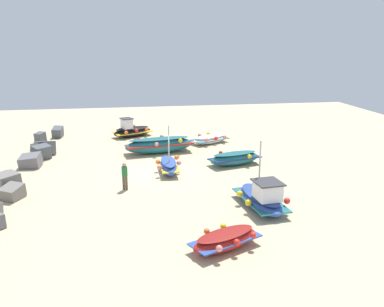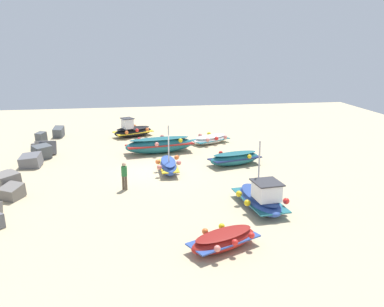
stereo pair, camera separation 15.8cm
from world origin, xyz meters
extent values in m
plane|color=#C6B289|center=(0.00, 0.00, 0.00)|extent=(53.13, 53.13, 0.00)
ellipsoid|color=#2D4C9E|center=(-0.25, -0.59, 0.40)|extent=(3.12, 1.05, 0.82)
cube|color=gold|center=(-0.25, -0.59, 0.44)|extent=(3.00, 1.07, 0.10)
ellipsoid|color=navy|center=(-0.25, -0.59, 0.73)|extent=(2.75, 0.91, 0.15)
cylinder|color=#B7B7BC|center=(-0.63, -0.59, 1.94)|extent=(0.08, 0.08, 2.30)
sphere|color=#EA7F75|center=(-1.07, 0.04, 0.62)|extent=(0.31, 0.31, 0.31)
sphere|color=#EA7F75|center=(-0.52, -1.22, 0.68)|extent=(0.31, 0.31, 0.31)
sphere|color=orange|center=(0.03, 0.05, 0.64)|extent=(0.31, 0.31, 0.31)
sphere|color=orange|center=(0.58, -1.22, 0.71)|extent=(0.31, 0.31, 0.31)
ellipsoid|color=#1E6670|center=(4.51, -0.44, 0.58)|extent=(2.53, 5.28, 1.28)
cube|color=maroon|center=(4.51, -0.44, 0.64)|extent=(2.48, 5.08, 0.22)
ellipsoid|color=#1A565F|center=(4.51, -0.44, 1.06)|extent=(2.16, 4.63, 0.29)
sphere|color=red|center=(5.21, 1.02, 0.91)|extent=(0.30, 0.30, 0.30)
sphere|color=#EA7F75|center=(3.52, -0.16, 0.91)|extent=(0.30, 0.30, 0.30)
sphere|color=#EA7F75|center=(5.50, -0.72, 1.00)|extent=(0.30, 0.30, 0.30)
sphere|color=yellow|center=(3.81, -1.91, 1.05)|extent=(0.30, 0.30, 0.30)
ellipsoid|color=#1E6670|center=(0.66, -5.12, 0.43)|extent=(2.35, 3.81, 0.95)
cube|color=navy|center=(0.66, -5.12, 0.47)|extent=(2.31, 3.67, 0.17)
ellipsoid|color=#1A565F|center=(0.66, -5.12, 0.79)|extent=(2.03, 3.34, 0.23)
sphere|color=yellow|center=(0.04, -5.93, 0.71)|extent=(0.28, 0.28, 0.28)
sphere|color=red|center=(1.27, -4.30, 0.70)|extent=(0.28, 0.28, 0.28)
ellipsoid|color=#2D4C9E|center=(-6.59, -4.47, 0.36)|extent=(4.04, 1.91, 0.72)
cube|color=#1E6670|center=(-6.59, -4.47, 0.39)|extent=(3.89, 1.95, 0.06)
ellipsoid|color=navy|center=(-6.59, -4.47, 0.66)|extent=(3.56, 1.68, 0.12)
cube|color=white|center=(-7.33, -4.55, 1.13)|extent=(1.30, 1.20, 0.82)
cube|color=#333338|center=(-7.33, -4.55, 1.56)|extent=(1.51, 1.39, 0.06)
cylinder|color=#B7B7BC|center=(-6.36, -4.45, 2.03)|extent=(0.08, 0.08, 2.63)
sphere|color=orange|center=(-5.41, -5.23, 0.64)|extent=(0.32, 0.32, 0.32)
sphere|color=yellow|center=(-6.14, -3.54, 0.60)|extent=(0.32, 0.32, 0.32)
sphere|color=red|center=(-6.49, -5.34, 0.56)|extent=(0.32, 0.32, 0.32)
sphere|color=yellow|center=(-7.22, -3.66, 0.54)|extent=(0.32, 0.32, 0.32)
sphere|color=red|center=(-7.58, -5.46, 0.66)|extent=(0.32, 0.32, 0.32)
ellipsoid|color=maroon|center=(-10.46, -1.74, 0.35)|extent=(2.35, 3.25, 0.73)
cube|color=#2D4C9E|center=(-10.46, -1.74, 0.39)|extent=(2.33, 3.15, 0.08)
ellipsoid|color=maroon|center=(-10.46, -1.74, 0.65)|extent=(2.06, 2.85, 0.13)
sphere|color=red|center=(-10.72, -2.79, 0.62)|extent=(0.26, 0.26, 0.26)
sphere|color=yellow|center=(-9.67, -1.83, 0.59)|extent=(0.26, 0.26, 0.26)
sphere|color=red|center=(-11.08, -2.02, 0.57)|extent=(0.26, 0.26, 0.26)
sphere|color=orange|center=(-10.03, -1.06, 0.60)|extent=(0.26, 0.26, 0.26)
sphere|color=#EA7F75|center=(-11.44, -1.25, 0.56)|extent=(0.26, 0.26, 0.26)
ellipsoid|color=black|center=(10.25, 1.36, 0.39)|extent=(2.64, 3.70, 0.87)
cube|color=gold|center=(10.25, 1.36, 0.43)|extent=(2.58, 3.57, 0.16)
ellipsoid|color=black|center=(10.25, 1.36, 0.72)|extent=(2.29, 3.24, 0.21)
cube|color=white|center=(10.04, 1.82, 1.19)|extent=(1.15, 1.08, 0.82)
cube|color=#333338|center=(10.04, 1.82, 1.63)|extent=(1.33, 1.25, 0.06)
sphere|color=orange|center=(9.94, 0.16, 0.65)|extent=(0.30, 0.30, 0.30)
sphere|color=orange|center=(11.14, 1.23, 0.73)|extent=(0.30, 0.30, 0.30)
sphere|color=red|center=(9.55, 1.04, 0.69)|extent=(0.30, 0.30, 0.30)
sphere|color=#EA7F75|center=(10.75, 2.11, 0.62)|extent=(0.30, 0.30, 0.30)
sphere|color=orange|center=(9.15, 1.92, 0.61)|extent=(0.30, 0.30, 0.30)
ellipsoid|color=white|center=(6.81, -4.73, 0.31)|extent=(2.67, 3.49, 0.67)
cube|color=#1E6670|center=(6.81, -4.73, 0.34)|extent=(2.63, 3.39, 0.11)
ellipsoid|color=beige|center=(6.81, -4.73, 0.56)|extent=(2.33, 3.06, 0.15)
sphere|color=#EA7F75|center=(6.56, -5.89, 0.51)|extent=(0.32, 0.32, 0.32)
sphere|color=yellow|center=(7.69, -4.78, 0.57)|extent=(0.32, 0.32, 0.32)
sphere|color=red|center=(6.13, -5.08, 0.53)|extent=(0.32, 0.32, 0.32)
sphere|color=#EA7F75|center=(7.26, -3.97, 0.57)|extent=(0.32, 0.32, 0.32)
sphere|color=#EA7F75|center=(5.71, -4.27, 0.55)|extent=(0.32, 0.32, 0.32)
cylinder|color=brown|center=(-3.04, 2.06, 0.41)|extent=(0.14, 0.14, 0.82)
cylinder|color=brown|center=(-2.98, 2.21, 0.41)|extent=(0.14, 0.14, 0.82)
cylinder|color=#236B33|center=(-3.01, 2.13, 1.09)|extent=(0.32, 0.32, 0.55)
sphere|color=tan|center=(-3.01, 2.13, 1.48)|extent=(0.22, 0.22, 0.22)
cube|color=slate|center=(-3.45, 7.96, 0.37)|extent=(1.47, 1.30, 0.95)
cube|color=slate|center=(-2.30, 8.43, 0.53)|extent=(1.69, 1.70, 1.17)
cube|color=slate|center=(-0.52, 9.03, 0.32)|extent=(0.99, 1.02, 0.82)
cube|color=slate|center=(2.37, 8.20, 0.40)|extent=(1.46, 1.38, 1.03)
cube|color=#4C5156|center=(4.12, 7.82, 0.49)|extent=(1.50, 1.52, 1.10)
cube|color=slate|center=(5.47, 7.80, 0.49)|extent=(1.85, 1.66, 1.30)
cube|color=slate|center=(6.90, 8.52, 0.27)|extent=(1.17, 1.28, 0.72)
cube|color=#4C5156|center=(9.42, 8.83, 0.40)|extent=(1.04, 0.95, 0.89)
cube|color=#4C5156|center=(11.00, 7.67, 0.43)|extent=(1.32, 0.90, 1.06)
camera|label=1|loc=(-25.03, 2.04, 8.06)|focal=38.81mm
camera|label=2|loc=(-25.05, 1.88, 8.06)|focal=38.81mm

